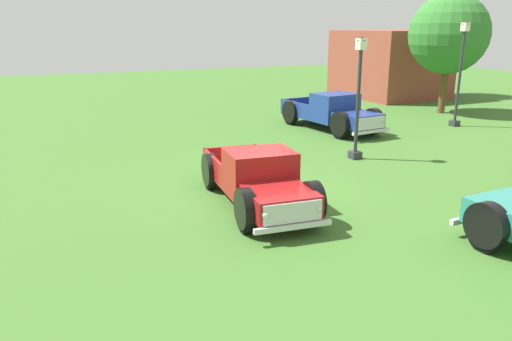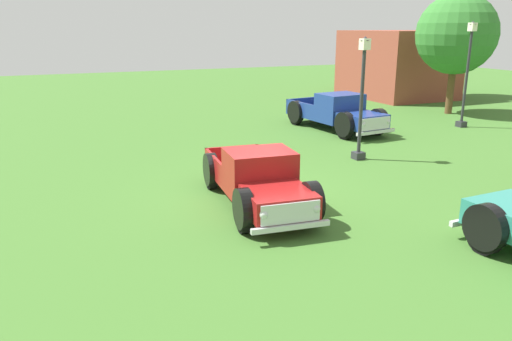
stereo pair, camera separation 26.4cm
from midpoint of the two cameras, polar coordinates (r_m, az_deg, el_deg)
name	(u,v)px [view 2 (the right image)]	position (r m, az deg, el deg)	size (l,w,h in m)	color
ground_plane	(258,194)	(13.58, 0.84, -2.69)	(80.00, 80.00, 0.00)	#3D6B28
pickup_truck_foreground	(260,182)	(12.27, 1.11, -1.30)	(5.01, 2.33, 1.48)	maroon
pickup_truck_behind_right	(340,113)	(21.97, 10.00, 6.47)	(5.46, 2.50, 1.62)	navy
lamp_post_near	(467,73)	(24.28, 23.36, 10.25)	(0.36, 0.36, 4.63)	#2D2D33
lamp_post_far	(362,97)	(17.10, 12.48, 8.27)	(0.36, 0.36, 4.10)	#2D2D33
oak_tree_east	(453,32)	(35.03, 21.90, 14.49)	(3.32, 3.32, 5.71)	brown
oak_tree_west	(457,34)	(27.83, 22.29, 14.27)	(4.02, 4.02, 6.04)	brown
brick_pavilion	(397,64)	(33.75, 16.09, 11.65)	(6.35, 5.22, 4.15)	brown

